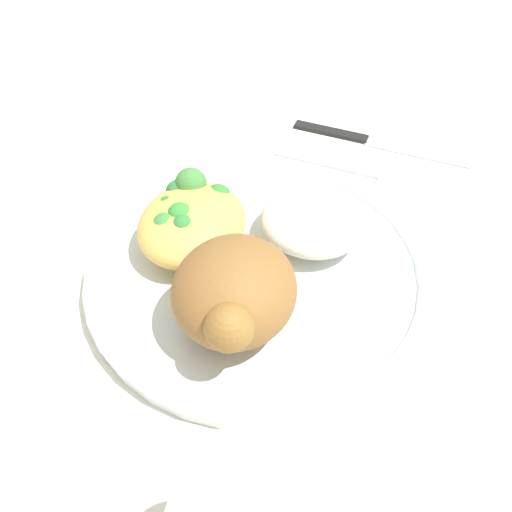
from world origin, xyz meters
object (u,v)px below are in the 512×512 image
at_px(roasted_chicken, 234,293).
at_px(knife, 365,138).
at_px(plate, 256,272).
at_px(fork, 351,169).
at_px(mac_cheese_with_broccoli, 190,220).
at_px(rice_pile, 313,220).

distance_m(roasted_chicken, knife, 0.29).
height_order(plate, roasted_chicken, roasted_chicken).
height_order(roasted_chicken, fork, roasted_chicken).
xyz_separation_m(plate, mac_cheese_with_broccoli, (-0.01, -0.06, 0.03)).
distance_m(plate, roasted_chicken, 0.07).
height_order(roasted_chicken, mac_cheese_with_broccoli, roasted_chicken).
relative_size(roasted_chicken, mac_cheese_with_broccoli, 1.05).
bearing_deg(mac_cheese_with_broccoli, plate, 82.14).
xyz_separation_m(rice_pile, mac_cheese_with_broccoli, (0.04, -0.09, 0.01)).
relative_size(rice_pile, knife, 0.46).
height_order(plate, rice_pile, rice_pile).
bearing_deg(rice_pile, fork, 177.60).
bearing_deg(plate, fork, 167.70).
bearing_deg(roasted_chicken, knife, 173.93).
bearing_deg(knife, rice_pile, -1.70).
relative_size(fork, knife, 0.75).
distance_m(fork, knife, 0.05).
bearing_deg(mac_cheese_with_broccoli, knife, 155.69).
height_order(fork, knife, knife).
distance_m(rice_pile, mac_cheese_with_broccoli, 0.10).
distance_m(mac_cheese_with_broccoli, knife, 0.24).
bearing_deg(fork, plate, -12.30).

